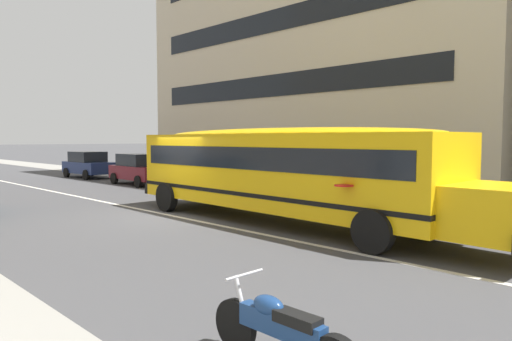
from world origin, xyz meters
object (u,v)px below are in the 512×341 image
object	(u,v)px
parked_car_maroon_under_tree	(140,169)
parked_car_dark_blue_far_corner	(89,164)
school_bus	(282,167)
motorcycle_near_kerb	(284,332)

from	to	relation	value
parked_car_maroon_under_tree	parked_car_dark_blue_far_corner	xyz separation A→B (m)	(-6.11, -0.00, 0.00)
school_bus	parked_car_dark_blue_far_corner	world-z (taller)	school_bus
school_bus	parked_car_maroon_under_tree	bearing A→B (deg)	168.01
school_bus	parked_car_dark_blue_far_corner	distance (m)	19.40
parked_car_dark_blue_far_corner	motorcycle_near_kerb	world-z (taller)	parked_car_dark_blue_far_corner
parked_car_maroon_under_tree	motorcycle_near_kerb	xyz separation A→B (m)	(18.74, -9.48, -0.41)
parked_car_maroon_under_tree	parked_car_dark_blue_far_corner	size ratio (longest dim) A/B	1.00
school_bus	parked_car_maroon_under_tree	world-z (taller)	school_bus
parked_car_maroon_under_tree	parked_car_dark_blue_far_corner	distance (m)	6.11
school_bus	parked_car_maroon_under_tree	distance (m)	13.41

